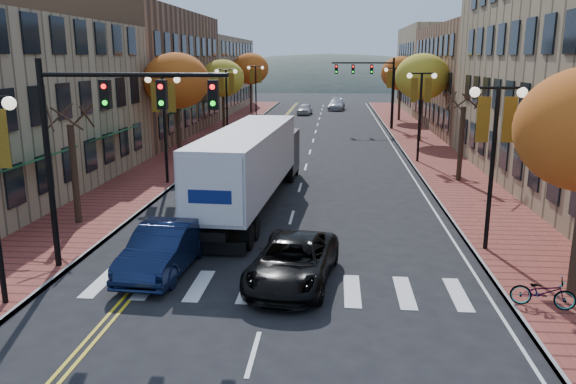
% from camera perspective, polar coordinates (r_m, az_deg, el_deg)
% --- Properties ---
extents(ground, '(200.00, 200.00, 0.00)m').
position_cam_1_polar(ground, '(15.99, -2.49, -12.57)').
color(ground, black).
rests_on(ground, ground).
extents(sidewalk_left, '(4.00, 85.00, 0.15)m').
position_cam_1_polar(sidewalk_left, '(48.48, -8.23, 5.14)').
color(sidewalk_left, brown).
rests_on(sidewalk_left, ground).
extents(sidewalk_right, '(4.00, 85.00, 0.15)m').
position_cam_1_polar(sidewalk_right, '(47.78, 13.39, 4.79)').
color(sidewalk_right, brown).
rests_on(sidewalk_right, ground).
extents(building_left_mid, '(12.00, 24.00, 11.00)m').
position_cam_1_polar(building_left_mid, '(53.69, -16.09, 11.38)').
color(building_left_mid, brown).
rests_on(building_left_mid, ground).
extents(building_left_far, '(12.00, 26.00, 9.50)m').
position_cam_1_polar(building_left_far, '(77.60, -9.46, 11.67)').
color(building_left_far, '#9E8966').
rests_on(building_left_far, ground).
extents(building_right_mid, '(15.00, 24.00, 10.00)m').
position_cam_1_polar(building_right_mid, '(58.67, 21.66, 10.62)').
color(building_right_mid, brown).
rests_on(building_right_mid, ground).
extents(building_right_far, '(15.00, 20.00, 11.00)m').
position_cam_1_polar(building_right_far, '(79.99, 17.19, 11.85)').
color(building_right_far, '#9E8966').
rests_on(building_right_far, ground).
extents(tree_left_a, '(0.28, 0.28, 4.20)m').
position_cam_1_polar(tree_left_a, '(25.21, -20.86, 1.71)').
color(tree_left_a, '#382619').
rests_on(tree_left_a, sidewalk_left).
extents(tree_left_b, '(4.48, 4.48, 7.21)m').
position_cam_1_polar(tree_left_b, '(39.78, -11.26, 11.00)').
color(tree_left_b, '#382619').
rests_on(tree_left_b, sidewalk_left).
extents(tree_left_c, '(4.16, 4.16, 6.69)m').
position_cam_1_polar(tree_left_c, '(55.35, -6.65, 11.40)').
color(tree_left_c, '#382619').
rests_on(tree_left_c, sidewalk_left).
extents(tree_left_d, '(4.61, 4.61, 7.42)m').
position_cam_1_polar(tree_left_d, '(73.06, -3.83, 12.38)').
color(tree_left_d, '#382619').
rests_on(tree_left_d, sidewalk_left).
extents(tree_right_b, '(0.28, 0.28, 4.20)m').
position_cam_1_polar(tree_right_b, '(33.35, 17.15, 4.69)').
color(tree_right_b, '#382619').
rests_on(tree_right_b, sidewalk_right).
extents(tree_right_c, '(4.48, 4.48, 7.21)m').
position_cam_1_polar(tree_right_c, '(48.78, 13.48, 11.31)').
color(tree_right_c, '#382619').
rests_on(tree_right_c, sidewalk_right).
extents(tree_right_d, '(4.35, 4.35, 7.00)m').
position_cam_1_polar(tree_right_d, '(64.65, 11.38, 11.73)').
color(tree_right_d, '#382619').
rests_on(tree_right_d, sidewalk_right).
extents(lamp_left_b, '(1.96, 0.36, 6.05)m').
position_cam_1_polar(lamp_left_b, '(31.77, -12.50, 8.28)').
color(lamp_left_b, black).
rests_on(lamp_left_b, ground).
extents(lamp_left_c, '(1.96, 0.36, 6.05)m').
position_cam_1_polar(lamp_left_c, '(49.21, -6.27, 10.26)').
color(lamp_left_c, black).
rests_on(lamp_left_c, ground).
extents(lamp_left_d, '(1.96, 0.36, 6.05)m').
position_cam_1_polar(lamp_left_d, '(66.95, -3.30, 11.17)').
color(lamp_left_d, black).
rests_on(lamp_left_d, ground).
extents(lamp_right_a, '(1.96, 0.36, 6.05)m').
position_cam_1_polar(lamp_right_a, '(21.18, 20.26, 5.27)').
color(lamp_right_a, black).
rests_on(lamp_right_a, ground).
extents(lamp_right_b, '(1.96, 0.36, 6.05)m').
position_cam_1_polar(lamp_right_b, '(38.74, 13.32, 9.12)').
color(lamp_right_b, black).
rests_on(lamp_right_b, ground).
extents(lamp_right_c, '(1.96, 0.36, 6.05)m').
position_cam_1_polar(lamp_right_c, '(56.58, 10.70, 10.53)').
color(lamp_right_c, black).
rests_on(lamp_right_c, ground).
extents(traffic_mast_near, '(6.10, 0.35, 7.00)m').
position_cam_1_polar(traffic_mast_near, '(18.85, -18.30, 6.44)').
color(traffic_mast_near, black).
rests_on(traffic_mast_near, ground).
extents(traffic_mast_far, '(6.10, 0.34, 7.00)m').
position_cam_1_polar(traffic_mast_far, '(56.38, 8.64, 11.24)').
color(traffic_mast_far, black).
rests_on(traffic_mast_far, ground).
extents(semi_truck, '(3.37, 15.64, 3.88)m').
position_cam_1_polar(semi_truck, '(26.83, -3.49, 3.28)').
color(semi_truck, black).
rests_on(semi_truck, ground).
extents(navy_sedan, '(2.04, 5.01, 1.62)m').
position_cam_1_polar(navy_sedan, '(19.29, -12.53, -5.62)').
color(navy_sedan, '#0D1736').
rests_on(navy_sedan, ground).
extents(black_suv, '(3.04, 5.47, 1.45)m').
position_cam_1_polar(black_suv, '(17.92, 0.50, -7.07)').
color(black_suv, black).
rests_on(black_suv, ground).
extents(car_far_white, '(1.99, 4.15, 1.37)m').
position_cam_1_polar(car_far_white, '(71.45, 1.72, 8.43)').
color(car_far_white, silver).
rests_on(car_far_white, ground).
extents(car_far_silver, '(2.56, 5.26, 1.47)m').
position_cam_1_polar(car_far_silver, '(77.84, 4.94, 8.84)').
color(car_far_silver, '#B6B6BE').
rests_on(car_far_silver, ground).
extents(car_far_oncoming, '(1.66, 4.70, 1.54)m').
position_cam_1_polar(car_far_oncoming, '(80.59, 4.92, 9.03)').
color(car_far_oncoming, '#98989F').
rests_on(car_far_oncoming, ground).
extents(bicycle, '(1.83, 1.02, 0.91)m').
position_cam_1_polar(bicycle, '(17.55, 24.48, -9.23)').
color(bicycle, gray).
rests_on(bicycle, sidewalk_right).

